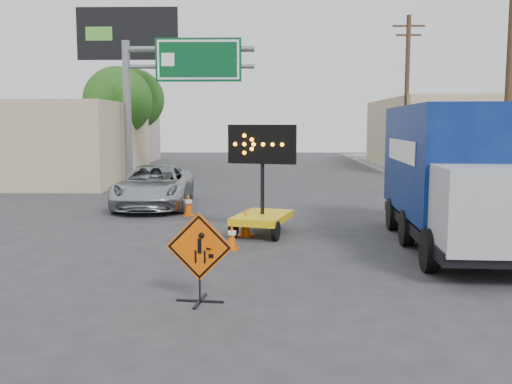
{
  "coord_description": "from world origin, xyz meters",
  "views": [
    {
      "loc": [
        0.2,
        -8.98,
        2.96
      ],
      "look_at": [
        -0.06,
        2.16,
        1.62
      ],
      "focal_mm": 40.0,
      "sensor_mm": 36.0,
      "label": 1
    }
  ],
  "objects_px": {
    "arrow_board": "(262,210)",
    "box_truck": "(451,183)",
    "construction_sign": "(199,255)",
    "pickup_truck": "(154,186)"
  },
  "relations": [
    {
      "from": "arrow_board",
      "to": "box_truck",
      "type": "height_order",
      "value": "box_truck"
    },
    {
      "from": "arrow_board",
      "to": "box_truck",
      "type": "xyz_separation_m",
      "value": [
        4.53,
        -1.43,
        0.88
      ]
    },
    {
      "from": "pickup_truck",
      "to": "box_truck",
      "type": "bearing_deg",
      "value": -40.49
    },
    {
      "from": "arrow_board",
      "to": "box_truck",
      "type": "bearing_deg",
      "value": -1.56
    },
    {
      "from": "box_truck",
      "to": "pickup_truck",
      "type": "bearing_deg",
      "value": 145.67
    },
    {
      "from": "construction_sign",
      "to": "arrow_board",
      "type": "height_order",
      "value": "arrow_board"
    },
    {
      "from": "pickup_truck",
      "to": "construction_sign",
      "type": "bearing_deg",
      "value": -77.93
    },
    {
      "from": "construction_sign",
      "to": "box_truck",
      "type": "relative_size",
      "value": 0.21
    },
    {
      "from": "box_truck",
      "to": "arrow_board",
      "type": "bearing_deg",
      "value": 165.58
    },
    {
      "from": "construction_sign",
      "to": "pickup_truck",
      "type": "height_order",
      "value": "construction_sign"
    }
  ]
}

